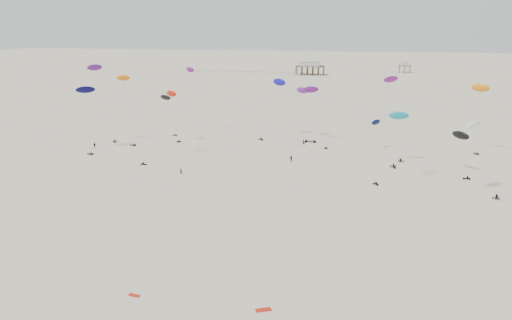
% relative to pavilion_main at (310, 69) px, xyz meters
% --- Properties ---
extents(ground_plane, '(900.00, 900.00, 0.00)m').
position_rel_pavilion_main_xyz_m(ground_plane, '(10.00, -150.00, -4.22)').
color(ground_plane, beige).
extents(pavilion_main, '(21.00, 13.00, 9.80)m').
position_rel_pavilion_main_xyz_m(pavilion_main, '(0.00, 0.00, 0.00)').
color(pavilion_main, brown).
rests_on(pavilion_main, ground).
extents(pavilion_small, '(9.00, 7.00, 8.00)m').
position_rel_pavilion_main_xyz_m(pavilion_small, '(70.00, 30.00, -0.74)').
color(pavilion_small, brown).
rests_on(pavilion_small, ground).
extents(pier_fence, '(80.20, 0.20, 1.50)m').
position_rel_pavilion_main_xyz_m(pier_fence, '(-52.00, -0.00, -3.45)').
color(pier_fence, black).
rests_on(pier_fence, ground).
extents(rig_0, '(5.15, 7.53, 26.03)m').
position_rel_pavilion_main_xyz_m(rig_0, '(39.71, -250.18, 16.58)').
color(rig_0, black).
rests_on(rig_0, ground).
extents(rig_1, '(9.40, 17.38, 17.20)m').
position_rel_pavilion_main_xyz_m(rig_1, '(41.12, -221.55, 1.51)').
color(rig_1, black).
rests_on(rig_1, ground).
extents(rig_2, '(6.23, 12.35, 23.46)m').
position_rel_pavilion_main_xyz_m(rig_2, '(-25.42, -204.30, 14.38)').
color(rig_2, black).
rests_on(rig_2, ground).
extents(rig_3, '(5.31, 12.08, 17.48)m').
position_rel_pavilion_main_xyz_m(rig_3, '(15.59, -206.35, 6.03)').
color(rig_3, black).
rests_on(rig_3, ground).
extents(rig_4, '(8.82, 4.30, 25.15)m').
position_rel_pavilion_main_xyz_m(rig_4, '(-48.46, -224.13, 14.47)').
color(rig_4, black).
rests_on(rig_4, ground).
extents(rig_5, '(5.73, 4.23, 16.82)m').
position_rel_pavilion_main_xyz_m(rig_5, '(-25.70, -219.72, 9.40)').
color(rig_5, black).
rests_on(rig_5, ground).
extents(rig_6, '(5.48, 9.88, 14.72)m').
position_rel_pavilion_main_xyz_m(rig_6, '(44.11, -231.70, 6.56)').
color(rig_6, black).
rests_on(rig_6, ground).
extents(rig_7, '(5.50, 15.17, 20.20)m').
position_rel_pavilion_main_xyz_m(rig_7, '(-22.37, -238.19, 9.14)').
color(rig_7, black).
rests_on(rig_7, ground).
extents(rig_8, '(5.48, 8.89, 20.39)m').
position_rel_pavilion_main_xyz_m(rig_8, '(68.69, -213.83, 13.19)').
color(rig_8, black).
rests_on(rig_8, ground).
extents(rig_9, '(8.59, 11.11, 17.79)m').
position_rel_pavilion_main_xyz_m(rig_9, '(15.78, -206.65, 8.82)').
color(rig_9, black).
rests_on(rig_9, ground).
extents(rig_10, '(8.70, 9.95, 22.02)m').
position_rel_pavilion_main_xyz_m(rig_10, '(-40.64, -222.10, 12.02)').
color(rig_10, black).
rests_on(rig_10, ground).
extents(rig_11, '(4.98, 11.20, 11.81)m').
position_rel_pavilion_main_xyz_m(rig_11, '(59.68, -238.24, 4.29)').
color(rig_11, black).
rests_on(rig_11, ground).
extents(rig_12, '(8.39, 13.08, 20.44)m').
position_rel_pavilion_main_xyz_m(rig_12, '(6.25, -204.32, 12.03)').
color(rig_12, black).
rests_on(rig_12, ground).
extents(rig_13, '(9.60, 13.48, 19.87)m').
position_rel_pavilion_main_xyz_m(rig_13, '(18.60, -210.59, 10.91)').
color(rig_13, black).
rests_on(rig_13, ground).
extents(rig_14, '(9.31, 9.39, 17.05)m').
position_rel_pavilion_main_xyz_m(rig_14, '(59.54, -254.40, 8.93)').
color(rig_14, black).
rests_on(rig_14, ground).
extents(rig_15, '(8.33, 11.16, 20.05)m').
position_rel_pavilion_main_xyz_m(rig_15, '(-47.95, -233.80, 12.13)').
color(rig_15, black).
rests_on(rig_15, ground).
extents(spectator_0, '(0.82, 0.69, 1.92)m').
position_rel_pavilion_main_xyz_m(spectator_0, '(-11.18, -254.57, -4.22)').
color(spectator_0, black).
rests_on(spectator_0, ground).
extents(spectator_1, '(1.14, 1.11, 2.06)m').
position_rel_pavilion_main_xyz_m(spectator_1, '(15.26, -237.12, -4.22)').
color(spectator_1, black).
rests_on(spectator_1, ground).
extents(spectator_2, '(1.29, 0.73, 2.14)m').
position_rel_pavilion_main_xyz_m(spectator_2, '(-46.74, -233.48, -4.22)').
color(spectator_2, black).
rests_on(spectator_2, ground).
extents(spectator_3, '(0.89, 0.78, 2.03)m').
position_rel_pavilion_main_xyz_m(spectator_3, '(16.70, -216.52, -4.22)').
color(spectator_3, black).
rests_on(spectator_3, ground).
extents(grounded_kite_a, '(2.38, 1.73, 0.08)m').
position_rel_pavilion_main_xyz_m(grounded_kite_a, '(20.77, -312.43, -4.22)').
color(grounded_kite_a, '#B81E0B').
rests_on(grounded_kite_a, ground).
extents(grounded_kite_b, '(1.90, 1.03, 0.07)m').
position_rel_pavilion_main_xyz_m(grounded_kite_b, '(1.74, -312.27, -4.22)').
color(grounded_kite_b, red).
rests_on(grounded_kite_b, ground).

